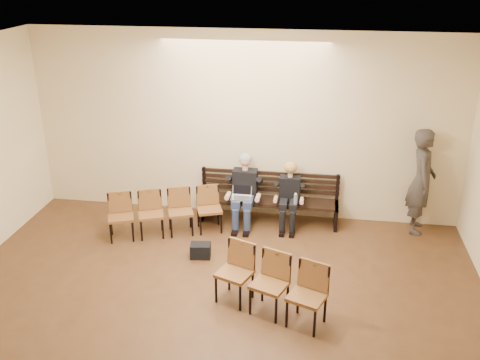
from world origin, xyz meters
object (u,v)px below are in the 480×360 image
Objects in this scene: passerby at (423,173)px; seated_man at (244,191)px; bench at (268,211)px; laptop at (241,199)px; bag at (201,251)px; water_bottle at (295,204)px; chair_row_front at (166,213)px; chair_row_back at (269,285)px; seated_woman at (289,199)px.

seated_man is at bearing 99.32° from passerby.
bench is 7.21× the size of laptop.
passerby is at bearing 2.11° from bench.
water_bottle is at bearing 37.00° from bag.
seated_man is 1.49m from chair_row_front.
passerby reaches higher than bag.
chair_row_front is at bearing -169.29° from water_bottle.
passerby is 4.60m from chair_row_front.
chair_row_back reaches higher than chair_row_front.
bag is at bearing -123.55° from bench.
seated_man is 1.21× the size of seated_woman.
bench is at bearing 56.45° from bag.
chair_row_back reaches higher than water_bottle.
passerby reaches higher than seated_woman.
bench is at bearing 27.24° from laptop.
seated_man is at bearing 180.00° from seated_woman.
bench is 1.76m from bag.
bench is 2.85m from passerby.
laptop is at bearing 178.23° from water_bottle.
passerby is at bearing 5.43° from seated_woman.
laptop is at bearing -100.08° from seated_man.
chair_row_front is at bearing 106.37° from passerby.
chair_row_front is (-1.32, -0.65, -0.25)m from seated_man.
water_bottle is 2.30m from passerby.
water_bottle is at bearing -8.05° from laptop.
water_bottle is 2.32m from chair_row_front.
bag is 0.15× the size of passerby.
laptop is 1.34m from bag.
passerby reaches higher than chair_row_back.
laptop is at bearing -0.47° from chair_row_front.
chair_row_back is (-0.21, -2.42, -0.11)m from water_bottle.
water_bottle is (0.95, -0.22, -0.11)m from seated_man.
water_bottle reaches higher than bag.
laptop is 0.99m from water_bottle.
bag is 0.17× the size of chair_row_front.
passerby is at bearing 11.39° from water_bottle.
bench is 2.38× the size of seated_woman.
seated_man is 0.21m from laptop.
passerby reaches higher than chair_row_front.
chair_row_front is (-1.28, -0.46, -0.17)m from laptop.
bench is at bearing 15.42° from seated_man.
chair_row_front is (-1.75, -0.77, 0.19)m from bench.
chair_row_back is at bearing -45.47° from bag.
chair_row_front is (-0.78, 0.69, 0.29)m from bag.
seated_woman is 0.88m from laptop.
seated_man is at bearing 68.27° from bag.
seated_woman reaches higher than bench.
bench reaches higher than bag.
seated_woman is at bearing 119.56° from water_bottle.
chair_row_front is at bearing 138.48° from bag.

